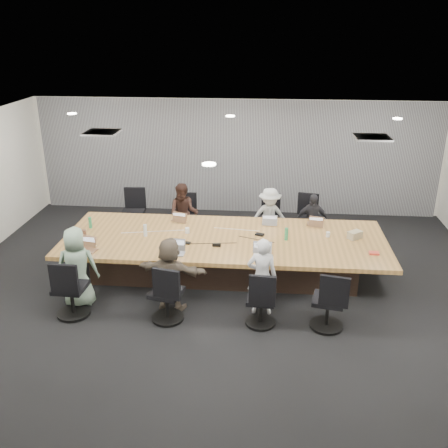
# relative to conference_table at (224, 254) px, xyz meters

# --- Properties ---
(floor) EXTENTS (10.00, 8.00, 0.00)m
(floor) POSITION_rel_conference_table_xyz_m (0.00, -0.50, -0.40)
(floor) COLOR black
(floor) RESTS_ON ground
(ceiling) EXTENTS (10.00, 8.00, 0.00)m
(ceiling) POSITION_rel_conference_table_xyz_m (0.00, -0.50, 2.40)
(ceiling) COLOR white
(ceiling) RESTS_ON wall_back
(wall_back) EXTENTS (10.00, 0.00, 2.80)m
(wall_back) POSITION_rel_conference_table_xyz_m (0.00, 3.50, 1.00)
(wall_back) COLOR beige
(wall_back) RESTS_ON ground
(wall_front) EXTENTS (10.00, 0.00, 2.80)m
(wall_front) POSITION_rel_conference_table_xyz_m (0.00, -4.50, 1.00)
(wall_front) COLOR beige
(wall_front) RESTS_ON ground
(curtain) EXTENTS (9.80, 0.04, 2.80)m
(curtain) POSITION_rel_conference_table_xyz_m (0.00, 3.42, 1.00)
(curtain) COLOR gray
(curtain) RESTS_ON ground
(conference_table) EXTENTS (6.00, 2.20, 0.74)m
(conference_table) POSITION_rel_conference_table_xyz_m (0.00, 0.00, 0.00)
(conference_table) COLOR #31221B
(conference_table) RESTS_ON ground
(chair_0) EXTENTS (0.62, 0.62, 0.87)m
(chair_0) POSITION_rel_conference_table_xyz_m (-2.21, 1.70, 0.04)
(chair_0) COLOR black
(chair_0) RESTS_ON ground
(chair_1) EXTENTS (0.49, 0.49, 0.72)m
(chair_1) POSITION_rel_conference_table_xyz_m (-1.00, 1.70, -0.04)
(chair_1) COLOR black
(chair_1) RESTS_ON ground
(chair_2) EXTENTS (0.57, 0.57, 0.76)m
(chair_2) POSITION_rel_conference_table_xyz_m (0.84, 1.70, -0.02)
(chair_2) COLOR black
(chair_2) RESTS_ON ground
(chair_3) EXTENTS (0.67, 0.67, 0.84)m
(chair_3) POSITION_rel_conference_table_xyz_m (1.72, 1.70, 0.02)
(chair_3) COLOR black
(chair_3) RESTS_ON ground
(chair_4) EXTENTS (0.60, 0.60, 0.85)m
(chair_4) POSITION_rel_conference_table_xyz_m (-2.34, -1.70, 0.02)
(chair_4) COLOR black
(chair_4) RESTS_ON ground
(chair_5) EXTENTS (0.66, 0.66, 0.82)m
(chair_5) POSITION_rel_conference_table_xyz_m (-0.78, -1.70, 0.01)
(chair_5) COLOR black
(chair_5) RESTS_ON ground
(chair_6) EXTENTS (0.55, 0.55, 0.75)m
(chair_6) POSITION_rel_conference_table_xyz_m (0.72, -1.70, -0.02)
(chair_6) COLOR black
(chair_6) RESTS_ON ground
(chair_7) EXTENTS (0.65, 0.65, 0.82)m
(chair_7) POSITION_rel_conference_table_xyz_m (1.76, -1.70, 0.01)
(chair_7) COLOR black
(chair_7) RESTS_ON ground
(person_1) EXTENTS (0.65, 0.51, 1.33)m
(person_1) POSITION_rel_conference_table_xyz_m (-1.00, 1.35, 0.27)
(person_1) COLOR #35201A
(person_1) RESTS_ON ground
(laptop_1) EXTENTS (0.34, 0.27, 0.02)m
(laptop_1) POSITION_rel_conference_table_xyz_m (-1.00, 0.80, 0.35)
(laptop_1) COLOR #8C6647
(laptop_1) RESTS_ON conference_table
(person_2) EXTENTS (0.91, 0.64, 1.29)m
(person_2) POSITION_rel_conference_table_xyz_m (0.84, 1.35, 0.24)
(person_2) COLOR #ABADAA
(person_2) RESTS_ON ground
(laptop_2) EXTENTS (0.30, 0.21, 0.02)m
(laptop_2) POSITION_rel_conference_table_xyz_m (0.84, 0.80, 0.35)
(laptop_2) COLOR #B2B2B7
(laptop_2) RESTS_ON conference_table
(person_3) EXTENTS (0.73, 0.38, 1.19)m
(person_3) POSITION_rel_conference_table_xyz_m (1.72, 1.35, 0.20)
(person_3) COLOR #27272C
(person_3) RESTS_ON ground
(laptop_3) EXTENTS (0.31, 0.24, 0.02)m
(laptop_3) POSITION_rel_conference_table_xyz_m (1.72, 0.80, 0.35)
(laptop_3) COLOR #8C6647
(laptop_3) RESTS_ON conference_table
(person_4) EXTENTS (0.75, 0.56, 1.39)m
(person_4) POSITION_rel_conference_table_xyz_m (-2.34, -1.35, 0.30)
(person_4) COLOR gray
(person_4) RESTS_ON ground
(laptop_4) EXTENTS (0.34, 0.27, 0.02)m
(laptop_4) POSITION_rel_conference_table_xyz_m (-2.34, -0.80, 0.35)
(laptop_4) COLOR #8C6647
(laptop_4) RESTS_ON conference_table
(person_5) EXTENTS (1.23, 0.56, 1.27)m
(person_5) POSITION_rel_conference_table_xyz_m (-0.78, -1.35, 0.24)
(person_5) COLOR brown
(person_5) RESTS_ON ground
(laptop_5) EXTENTS (0.30, 0.22, 0.02)m
(laptop_5) POSITION_rel_conference_table_xyz_m (-0.78, -0.80, 0.35)
(laptop_5) COLOR #B2B2B7
(laptop_5) RESTS_ON conference_table
(person_6) EXTENTS (0.49, 0.33, 1.33)m
(person_6) POSITION_rel_conference_table_xyz_m (0.72, -1.35, 0.26)
(person_6) COLOR silver
(person_6) RESTS_ON ground
(laptop_6) EXTENTS (0.33, 0.24, 0.02)m
(laptop_6) POSITION_rel_conference_table_xyz_m (0.72, -0.80, 0.35)
(laptop_6) COLOR #B2B2B7
(laptop_6) RESTS_ON conference_table
(bottle_green_left) EXTENTS (0.07, 0.07, 0.22)m
(bottle_green_left) POSITION_rel_conference_table_xyz_m (-2.65, 0.23, 0.45)
(bottle_green_left) COLOR #319457
(bottle_green_left) RESTS_ON conference_table
(bottle_green_right) EXTENTS (0.08, 0.08, 0.23)m
(bottle_green_right) POSITION_rel_conference_table_xyz_m (1.14, -0.01, 0.46)
(bottle_green_right) COLOR #319457
(bottle_green_right) RESTS_ON conference_table
(bottle_clear) EXTENTS (0.08, 0.08, 0.23)m
(bottle_clear) POSITION_rel_conference_table_xyz_m (-1.49, -0.07, 0.45)
(bottle_clear) COLOR silver
(bottle_clear) RESTS_ON conference_table
(cup_white_far) EXTENTS (0.11, 0.11, 0.11)m
(cup_white_far) POSITION_rel_conference_table_xyz_m (-0.73, 0.15, 0.39)
(cup_white_far) COLOR white
(cup_white_far) RESTS_ON conference_table
(cup_white_near) EXTENTS (0.08, 0.08, 0.09)m
(cup_white_near) POSITION_rel_conference_table_xyz_m (1.93, 0.20, 0.39)
(cup_white_near) COLOR white
(cup_white_near) RESTS_ON conference_table
(mug_brown) EXTENTS (0.11, 0.11, 0.11)m
(mug_brown) POSITION_rel_conference_table_xyz_m (-2.65, -0.13, 0.39)
(mug_brown) COLOR brown
(mug_brown) RESTS_ON conference_table
(mic_left) EXTENTS (0.14, 0.11, 0.03)m
(mic_left) POSITION_rel_conference_table_xyz_m (-0.66, -0.34, 0.35)
(mic_left) COLOR black
(mic_left) RESTS_ON conference_table
(mic_right) EXTENTS (0.18, 0.15, 0.03)m
(mic_right) POSITION_rel_conference_table_xyz_m (0.65, 0.16, 0.35)
(mic_right) COLOR black
(mic_right) RESTS_ON conference_table
(stapler) EXTENTS (0.15, 0.05, 0.06)m
(stapler) POSITION_rel_conference_table_xyz_m (-0.10, -0.42, 0.37)
(stapler) COLOR black
(stapler) RESTS_ON conference_table
(canvas_bag) EXTENTS (0.30, 0.29, 0.14)m
(canvas_bag) POSITION_rel_conference_table_xyz_m (2.42, 0.17, 0.41)
(canvas_bag) COLOR tan
(canvas_bag) RESTS_ON conference_table
(snack_packet) EXTENTS (0.17, 0.12, 0.04)m
(snack_packet) POSITION_rel_conference_table_xyz_m (2.65, -0.49, 0.36)
(snack_packet) COLOR #DF422F
(snack_packet) RESTS_ON conference_table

